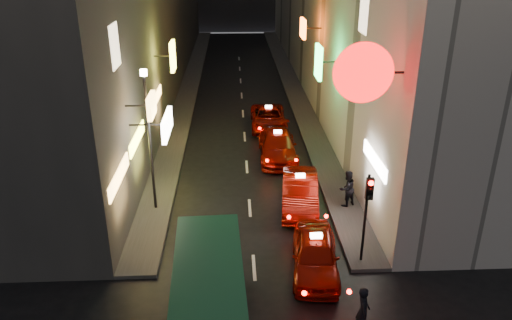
{
  "coord_description": "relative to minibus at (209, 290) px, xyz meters",
  "views": [
    {
      "loc": [
        -0.64,
        -6.74,
        11.01
      ],
      "look_at": [
        0.28,
        13.0,
        2.36
      ],
      "focal_mm": 35.0,
      "sensor_mm": 36.0,
      "label": 1
    }
  ],
  "objects": [
    {
      "name": "sidewalk_left",
      "position": [
        -2.78,
        28.73,
        -1.49
      ],
      "size": [
        1.5,
        52.0,
        0.15
      ],
      "primitive_type": "cube",
      "color": "#4A4845",
      "rests_on": "ground"
    },
    {
      "name": "sidewalk_right",
      "position": [
        5.72,
        28.73,
        -1.49
      ],
      "size": [
        1.5,
        52.0,
        0.15
      ],
      "primitive_type": "cube",
      "color": "#4A4845",
      "rests_on": "ground"
    },
    {
      "name": "minibus",
      "position": [
        0.0,
        0.0,
        0.0
      ],
      "size": [
        2.26,
        5.84,
        2.48
      ],
      "color": "#CFCA81",
      "rests_on": "ground"
    },
    {
      "name": "taxi_near",
      "position": [
        3.67,
        2.96,
        -0.75
      ],
      "size": [
        2.64,
        5.3,
        1.79
      ],
      "color": "#770900",
      "rests_on": "ground"
    },
    {
      "name": "taxi_second",
      "position": [
        3.72,
        7.76,
        -0.71
      ],
      "size": [
        2.76,
        5.56,
        1.88
      ],
      "color": "#770900",
      "rests_on": "ground"
    },
    {
      "name": "taxi_third",
      "position": [
        3.21,
        13.44,
        -0.73
      ],
      "size": [
        2.21,
        5.28,
        1.84
      ],
      "color": "#770900",
      "rests_on": "ground"
    },
    {
      "name": "taxi_far",
      "position": [
        3.04,
        18.24,
        -0.78
      ],
      "size": [
        2.07,
        4.92,
        1.73
      ],
      "color": "#770900",
      "rests_on": "ground"
    },
    {
      "name": "pedestrian_crossing",
      "position": [
        4.62,
        -0.22,
        -0.64
      ],
      "size": [
        0.47,
        0.66,
        1.85
      ],
      "primitive_type": "imported",
      "rotation": [
        0.0,
        0.0,
        1.43
      ],
      "color": "black",
      "rests_on": "ground"
    },
    {
      "name": "pedestrian_sidewalk",
      "position": [
        5.79,
        7.53,
        -0.47
      ],
      "size": [
        0.84,
        0.73,
        1.89
      ],
      "primitive_type": "imported",
      "rotation": [
        0.0,
        0.0,
        3.63
      ],
      "color": "black",
      "rests_on": "sidewalk_right"
    },
    {
      "name": "traffic_light",
      "position": [
        5.47,
        3.21,
        1.12
      ],
      "size": [
        0.26,
        0.43,
        3.5
      ],
      "color": "black",
      "rests_on": "sidewalk_right"
    },
    {
      "name": "lamp_post",
      "position": [
        -2.73,
        7.73,
        2.16
      ],
      "size": [
        0.28,
        0.28,
        6.22
      ],
      "color": "black",
      "rests_on": "sidewalk_left"
    }
  ]
}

